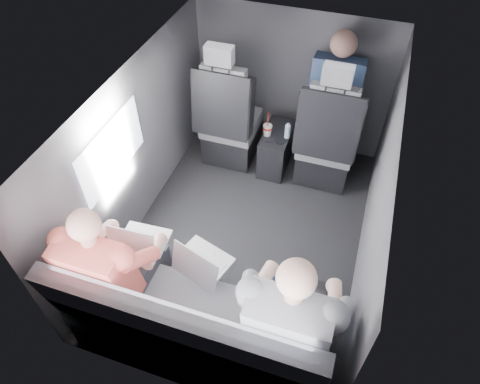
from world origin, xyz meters
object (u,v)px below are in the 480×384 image
(front_seat_left, at_px, (229,125))
(water_bottle, at_px, (288,131))
(laptop_silver, at_px, (201,262))
(passenger_front_right, at_px, (335,93))
(rear_bench, at_px, (196,330))
(laptop_white, at_px, (140,241))
(front_seat_right, at_px, (326,145))
(passenger_rear_right, at_px, (292,316))
(soda_cup, at_px, (267,130))
(center_console, at_px, (276,149))
(passenger_rear_left, at_px, (115,265))
(laptop_black, at_px, (300,299))

(front_seat_left, relative_size, water_bottle, 8.63)
(laptop_silver, height_order, passenger_front_right, passenger_front_right)
(rear_bench, relative_size, laptop_white, 4.99)
(front_seat_right, height_order, passenger_front_right, passenger_front_right)
(passenger_rear_right, bearing_deg, passenger_front_right, 93.72)
(soda_cup, bearing_deg, rear_bench, -87.66)
(center_console, bearing_deg, soda_cup, -134.30)
(soda_cup, relative_size, passenger_rear_left, 0.20)
(laptop_white, relative_size, passenger_rear_right, 0.25)
(rear_bench, relative_size, passenger_rear_right, 1.26)
(front_seat_left, xyz_separation_m, front_seat_right, (0.90, 0.00, 0.00))
(center_console, height_order, passenger_front_right, passenger_front_right)
(center_console, relative_size, laptop_white, 1.50)
(passenger_rear_right, bearing_deg, laptop_silver, 163.23)
(front_seat_right, xyz_separation_m, passenger_rear_right, (0.10, -1.81, 0.25))
(laptop_silver, distance_m, passenger_front_right, 1.95)
(passenger_rear_right, bearing_deg, water_bottle, 104.23)
(laptop_white, bearing_deg, laptop_silver, -3.41)
(center_console, xyz_separation_m, water_bottle, (0.10, -0.04, 0.27))
(laptop_silver, bearing_deg, front_seat_left, 103.65)
(laptop_white, bearing_deg, water_bottle, 69.97)
(front_seat_left, relative_size, passenger_front_right, 1.42)
(front_seat_left, relative_size, front_seat_right, 1.00)
(passenger_rear_left, height_order, passenger_rear_right, passenger_rear_right)
(laptop_white, xyz_separation_m, passenger_rear_left, (-0.06, -0.21, -0.00))
(passenger_front_right, bearing_deg, water_bottle, -141.30)
(passenger_front_right, bearing_deg, center_console, -152.60)
(laptop_black, bearing_deg, passenger_rear_left, -173.66)
(water_bottle, relative_size, passenger_rear_right, 0.12)
(front_seat_left, height_order, center_console, front_seat_left)
(front_seat_left, bearing_deg, passenger_front_right, 16.50)
(soda_cup, distance_m, water_bottle, 0.18)
(front_seat_right, distance_m, soda_cup, 0.53)
(passenger_rear_left, bearing_deg, front_seat_right, 61.22)
(water_bottle, xyz_separation_m, passenger_front_right, (0.32, 0.26, 0.29))
(rear_bench, xyz_separation_m, laptop_black, (0.58, 0.22, 0.32))
(front_seat_right, height_order, center_console, front_seat_right)
(front_seat_left, xyz_separation_m, center_console, (0.45, 0.04, -0.20))
(center_console, relative_size, passenger_rear_left, 0.39)
(passenger_rear_right, distance_m, passenger_front_right, 2.07)
(front_seat_right, distance_m, rear_bench, 1.96)
(front_seat_left, bearing_deg, rear_bench, -76.69)
(rear_bench, distance_m, soda_cup, 1.87)
(laptop_white, xyz_separation_m, laptop_black, (1.06, -0.08, 0.00))
(laptop_black, bearing_deg, front_seat_left, 121.37)
(rear_bench, bearing_deg, passenger_rear_right, 9.66)
(front_seat_left, height_order, laptop_silver, front_seat_left)
(laptop_black, height_order, passenger_rear_left, passenger_rear_left)
(soda_cup, xyz_separation_m, laptop_white, (-0.41, -1.56, 0.17))
(front_seat_right, relative_size, laptop_black, 3.51)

